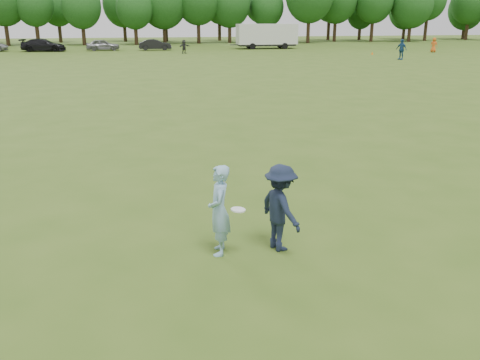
{
  "coord_description": "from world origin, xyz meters",
  "views": [
    {
      "loc": [
        -1.24,
        -9.18,
        4.28
      ],
      "look_at": [
        0.62,
        0.45,
        1.1
      ],
      "focal_mm": 38.0,
      "sensor_mm": 36.0,
      "label": 1
    }
  ],
  "objects_px": {
    "defender": "(280,208)",
    "player_far_b": "(401,49)",
    "car_e": "(103,45)",
    "cargo_trailer": "(267,35)",
    "field_cone": "(372,53)",
    "car_d": "(43,45)",
    "player_far_c": "(434,45)",
    "player_far_d": "(184,47)",
    "car_f": "(155,45)",
    "thrower": "(219,210)"
  },
  "relations": [
    {
      "from": "thrower",
      "to": "cargo_trailer",
      "type": "bearing_deg",
      "value": 173.9
    },
    {
      "from": "player_far_c",
      "to": "car_f",
      "type": "bearing_deg",
      "value": 29.58
    },
    {
      "from": "player_far_d",
      "to": "car_d",
      "type": "distance_m",
      "value": 18.16
    },
    {
      "from": "car_e",
      "to": "cargo_trailer",
      "type": "xyz_separation_m",
      "value": [
        21.44,
        -0.06,
        1.07
      ]
    },
    {
      "from": "defender",
      "to": "cargo_trailer",
      "type": "distance_m",
      "value": 61.84
    },
    {
      "from": "car_e",
      "to": "cargo_trailer",
      "type": "relative_size",
      "value": 0.46
    },
    {
      "from": "player_far_d",
      "to": "car_e",
      "type": "height_order",
      "value": "player_far_d"
    },
    {
      "from": "player_far_b",
      "to": "car_e",
      "type": "height_order",
      "value": "player_far_b"
    },
    {
      "from": "defender",
      "to": "car_f",
      "type": "height_order",
      "value": "defender"
    },
    {
      "from": "player_far_d",
      "to": "cargo_trailer",
      "type": "relative_size",
      "value": 0.17
    },
    {
      "from": "player_far_d",
      "to": "car_d",
      "type": "relative_size",
      "value": 0.3
    },
    {
      "from": "car_f",
      "to": "cargo_trailer",
      "type": "bearing_deg",
      "value": -86.91
    },
    {
      "from": "thrower",
      "to": "car_f",
      "type": "height_order",
      "value": "thrower"
    },
    {
      "from": "player_far_c",
      "to": "car_e",
      "type": "distance_m",
      "value": 41.15
    },
    {
      "from": "defender",
      "to": "player_far_c",
      "type": "xyz_separation_m",
      "value": [
        32.75,
        49.44,
        0.03
      ]
    },
    {
      "from": "player_far_d",
      "to": "car_d",
      "type": "height_order",
      "value": "player_far_d"
    },
    {
      "from": "car_f",
      "to": "car_e",
      "type": "bearing_deg",
      "value": 87.95
    },
    {
      "from": "thrower",
      "to": "car_e",
      "type": "xyz_separation_m",
      "value": [
        -5.82,
        60.14,
        -0.15
      ]
    },
    {
      "from": "thrower",
      "to": "car_e",
      "type": "bearing_deg",
      "value": -166.0
    },
    {
      "from": "car_d",
      "to": "car_f",
      "type": "height_order",
      "value": "car_d"
    },
    {
      "from": "player_far_d",
      "to": "player_far_c",
      "type": "bearing_deg",
      "value": -38.12
    },
    {
      "from": "defender",
      "to": "player_far_c",
      "type": "height_order",
      "value": "player_far_c"
    },
    {
      "from": "car_e",
      "to": "car_f",
      "type": "height_order",
      "value": "car_e"
    },
    {
      "from": "car_e",
      "to": "cargo_trailer",
      "type": "height_order",
      "value": "cargo_trailer"
    },
    {
      "from": "field_cone",
      "to": "defender",
      "type": "bearing_deg",
      "value": -116.72
    },
    {
      "from": "player_far_d",
      "to": "field_cone",
      "type": "xyz_separation_m",
      "value": [
        21.09,
        -5.7,
        -0.64
      ]
    },
    {
      "from": "player_far_b",
      "to": "field_cone",
      "type": "relative_size",
      "value": 6.76
    },
    {
      "from": "defender",
      "to": "car_d",
      "type": "bearing_deg",
      "value": -6.52
    },
    {
      "from": "thrower",
      "to": "cargo_trailer",
      "type": "relative_size",
      "value": 0.19
    },
    {
      "from": "cargo_trailer",
      "to": "player_far_d",
      "type": "bearing_deg",
      "value": -148.92
    },
    {
      "from": "defender",
      "to": "cargo_trailer",
      "type": "bearing_deg",
      "value": -33.32
    },
    {
      "from": "player_far_c",
      "to": "car_f",
      "type": "distance_m",
      "value": 34.72
    },
    {
      "from": "player_far_d",
      "to": "car_f",
      "type": "distance_m",
      "value": 7.4
    },
    {
      "from": "car_e",
      "to": "thrower",
      "type": "bearing_deg",
      "value": 179.72
    },
    {
      "from": "thrower",
      "to": "field_cone",
      "type": "relative_size",
      "value": 5.74
    },
    {
      "from": "car_d",
      "to": "field_cone",
      "type": "xyz_separation_m",
      "value": [
        37.94,
        -12.47,
        -0.62
      ]
    },
    {
      "from": "player_far_c",
      "to": "car_f",
      "type": "relative_size",
      "value": 0.42
    },
    {
      "from": "defender",
      "to": "player_far_b",
      "type": "distance_m",
      "value": 46.58
    },
    {
      "from": "player_far_b",
      "to": "car_f",
      "type": "bearing_deg",
      "value": -155.92
    },
    {
      "from": "car_f",
      "to": "player_far_b",
      "type": "bearing_deg",
      "value": -127.55
    },
    {
      "from": "player_far_c",
      "to": "car_e",
      "type": "relative_size",
      "value": 0.42
    },
    {
      "from": "player_far_b",
      "to": "field_cone",
      "type": "xyz_separation_m",
      "value": [
        0.25,
        7.18,
        -0.86
      ]
    },
    {
      "from": "player_far_b",
      "to": "player_far_d",
      "type": "relative_size",
      "value": 1.29
    },
    {
      "from": "defender",
      "to": "car_f",
      "type": "bearing_deg",
      "value": -19.41
    },
    {
      "from": "field_cone",
      "to": "car_d",
      "type": "bearing_deg",
      "value": 161.81
    },
    {
      "from": "thrower",
      "to": "car_d",
      "type": "height_order",
      "value": "thrower"
    },
    {
      "from": "car_d",
      "to": "player_far_c",
      "type": "bearing_deg",
      "value": -95.82
    },
    {
      "from": "player_far_b",
      "to": "player_far_d",
      "type": "distance_m",
      "value": 24.5
    },
    {
      "from": "player_far_b",
      "to": "cargo_trailer",
      "type": "height_order",
      "value": "cargo_trailer"
    },
    {
      "from": "thrower",
      "to": "player_far_d",
      "type": "bearing_deg",
      "value": -175.74
    }
  ]
}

